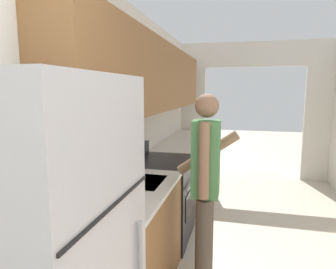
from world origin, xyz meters
name	(u,v)px	position (x,y,z in m)	size (l,w,h in m)	color
wall_left	(135,103)	(-1.28, 2.51, 1.50)	(0.38, 7.73, 2.50)	silver
wall_far_with_doorway	(253,100)	(0.00, 5.36, 1.45)	(3.08, 0.06, 2.50)	silver
counter_left	(171,186)	(-1.04, 3.10, 0.44)	(0.62, 4.17, 0.88)	brown
range_oven	(162,198)	(-1.03, 2.65, 0.45)	(0.66, 0.79, 1.02)	black
person	(205,189)	(-0.47, 1.87, 0.86)	(0.52, 0.37, 1.61)	#4C4238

